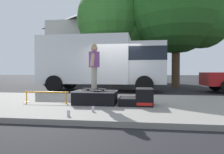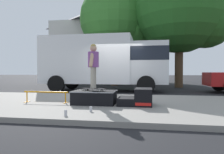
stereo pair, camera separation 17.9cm
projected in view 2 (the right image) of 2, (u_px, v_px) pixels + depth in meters
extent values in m
plane|color=black|center=(114.00, 96.00, 9.60)|extent=(140.00, 140.00, 0.00)
cube|color=gray|center=(99.00, 104.00, 6.64)|extent=(50.00, 5.00, 0.12)
cube|color=black|center=(95.00, 97.00, 6.29)|extent=(1.24, 0.84, 0.40)
cube|color=gray|center=(95.00, 91.00, 6.28)|extent=(1.26, 0.86, 0.03)
cube|color=black|center=(127.00, 101.00, 6.13)|extent=(0.48, 0.85, 0.22)
cube|color=black|center=(143.00, 97.00, 6.04)|extent=(0.48, 0.85, 0.48)
cube|color=red|center=(143.00, 104.00, 5.62)|extent=(0.43, 0.01, 0.08)
cylinder|color=orange|center=(46.00, 92.00, 6.58)|extent=(1.46, 0.04, 0.04)
cylinder|color=orange|center=(27.00, 97.00, 6.69)|extent=(0.04, 0.04, 0.33)
cube|color=orange|center=(27.00, 102.00, 6.70)|extent=(0.06, 0.28, 0.01)
cylinder|color=orange|center=(66.00, 98.00, 6.47)|extent=(0.04, 0.04, 0.33)
cube|color=orange|center=(66.00, 103.00, 6.48)|extent=(0.06, 0.28, 0.01)
cube|color=black|center=(93.00, 89.00, 6.27)|extent=(0.81, 0.39, 0.02)
cylinder|color=silver|center=(102.00, 90.00, 6.25)|extent=(0.06, 0.04, 0.05)
cylinder|color=silver|center=(99.00, 90.00, 6.09)|extent=(0.06, 0.04, 0.05)
cylinder|color=silver|center=(88.00, 89.00, 6.46)|extent=(0.06, 0.04, 0.05)
cylinder|color=silver|center=(85.00, 90.00, 6.29)|extent=(0.06, 0.04, 0.05)
cylinder|color=#B7AD99|center=(94.00, 78.00, 6.34)|extent=(0.13, 0.13, 0.63)
cylinder|color=#B7AD99|center=(93.00, 78.00, 6.18)|extent=(0.13, 0.13, 0.63)
cylinder|color=#8C4C99|center=(93.00, 60.00, 6.25)|extent=(0.32, 0.32, 0.46)
cylinder|color=tan|center=(95.00, 60.00, 6.45)|extent=(0.10, 0.28, 0.44)
cylinder|color=tan|center=(92.00, 60.00, 6.05)|extent=(0.10, 0.28, 0.44)
sphere|color=tan|center=(93.00, 48.00, 6.24)|extent=(0.20, 0.20, 0.20)
sphere|color=tan|center=(93.00, 47.00, 6.24)|extent=(0.17, 0.17, 0.17)
cylinder|color=silver|center=(66.00, 113.00, 4.57)|extent=(0.07, 0.07, 0.12)
cylinder|color=silver|center=(66.00, 110.00, 4.57)|extent=(0.06, 0.06, 0.00)
cylinder|color=silver|center=(91.00, 109.00, 5.06)|extent=(0.07, 0.07, 0.12)
cylinder|color=silver|center=(91.00, 106.00, 5.06)|extent=(0.06, 0.06, 0.00)
cube|color=white|center=(88.00, 60.00, 12.04)|extent=(5.00, 2.35, 2.60)
cube|color=white|center=(149.00, 63.00, 11.47)|extent=(1.90, 2.16, 2.20)
cube|color=black|center=(149.00, 55.00, 11.46)|extent=(1.92, 2.19, 0.70)
cylinder|color=black|center=(146.00, 82.00, 12.68)|extent=(0.90, 0.28, 0.90)
cylinder|color=black|center=(146.00, 85.00, 10.36)|extent=(0.90, 0.28, 0.90)
cylinder|color=black|center=(72.00, 82.00, 13.46)|extent=(0.90, 0.28, 0.90)
cylinder|color=black|center=(56.00, 84.00, 11.15)|extent=(0.90, 0.28, 0.90)
cylinder|color=black|center=(219.00, 85.00, 11.91)|extent=(0.72, 0.24, 0.72)
cylinder|color=brown|center=(115.00, 64.00, 16.73)|extent=(0.56, 0.56, 3.53)
sphere|color=#387A2D|center=(115.00, 19.00, 16.65)|extent=(5.49, 5.49, 5.49)
sphere|color=#387A2D|center=(134.00, 27.00, 16.42)|extent=(3.57, 3.57, 3.57)
cylinder|color=brown|center=(179.00, 62.00, 14.79)|extent=(0.56, 0.56, 3.51)
sphere|color=#286623|center=(179.00, 8.00, 14.70)|extent=(6.25, 6.25, 6.25)
sphere|color=#286623|center=(205.00, 19.00, 14.43)|extent=(4.06, 4.06, 4.06)
cube|color=silver|center=(103.00, 55.00, 23.03)|extent=(9.00, 7.50, 6.00)
cube|color=#B2ADA3|center=(94.00, 69.00, 19.13)|extent=(9.00, 0.50, 2.80)
pyramid|color=#38383F|center=(103.00, 16.00, 22.94)|extent=(9.54, 7.95, 2.40)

